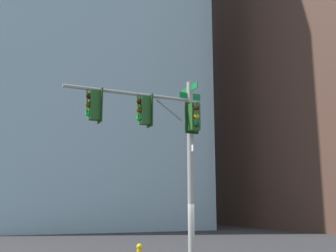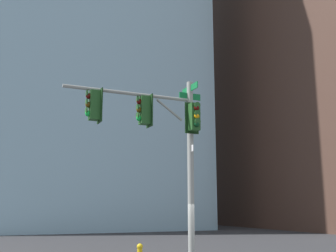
{
  "view_description": "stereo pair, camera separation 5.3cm",
  "coord_description": "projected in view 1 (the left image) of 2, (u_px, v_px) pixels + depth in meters",
  "views": [
    {
      "loc": [
        13.56,
        -6.77,
        2.39
      ],
      "look_at": [
        0.28,
        -1.16,
        5.26
      ],
      "focal_mm": 43.64,
      "sensor_mm": 36.0,
      "label": 1
    },
    {
      "loc": [
        13.58,
        -6.72,
        2.39
      ],
      "look_at": [
        0.28,
        -1.16,
        5.26
      ],
      "focal_mm": 43.64,
      "sensor_mm": 36.0,
      "label": 2
    }
  ],
  "objects": [
    {
      "name": "signal_pole_assembly",
      "position": [
        163.0,
        135.0,
        14.5
      ],
      "size": [
        1.24,
        5.13,
        7.02
      ],
      "rotation": [
        0.0,
        0.0,
        4.74
      ],
      "color": "gray",
      "rests_on": "ground_plane"
    },
    {
      "name": "building_glass_tower",
      "position": [
        89.0,
        15.0,
        55.2
      ],
      "size": [
        25.44,
        23.74,
        55.87
      ],
      "primitive_type": "cube",
      "color": "#8CB2C6",
      "rests_on": "ground_plane"
    },
    {
      "name": "building_brick_nearside",
      "position": [
        323.0,
        29.0,
        53.16
      ],
      "size": [
        25.19,
        19.72,
        50.44
      ],
      "primitive_type": "cube",
      "color": "#4C3328",
      "rests_on": "ground_plane"
    },
    {
      "name": "building_brick_midblock",
      "position": [
        268.0,
        119.0,
        60.24
      ],
      "size": [
        23.58,
        14.28,
        30.47
      ],
      "primitive_type": "cube",
      "color": "brown",
      "rests_on": "ground_plane"
    }
  ]
}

